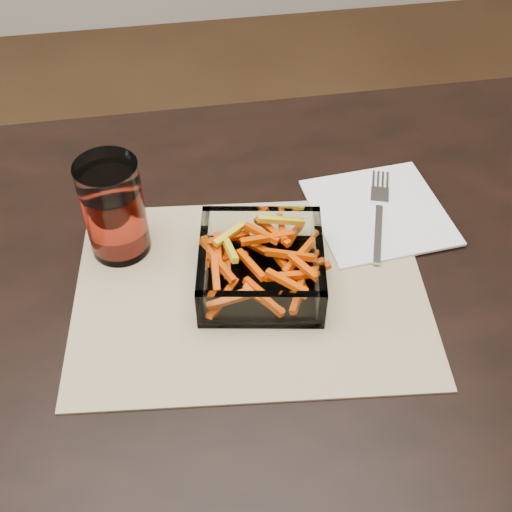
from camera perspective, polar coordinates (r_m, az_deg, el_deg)
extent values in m
cube|color=black|center=(0.82, -4.55, -5.57)|extent=(1.60, 0.90, 0.03)
cube|color=tan|center=(0.83, -0.48, -3.06)|extent=(0.48, 0.37, 0.00)
cube|color=white|center=(0.83, 0.45, -2.00)|extent=(0.18, 0.18, 0.01)
cube|color=white|center=(0.86, 0.45, 2.75)|extent=(0.15, 0.04, 0.06)
cube|color=white|center=(0.77, 0.46, -4.84)|extent=(0.15, 0.04, 0.06)
cube|color=white|center=(0.82, -4.64, -0.80)|extent=(0.04, 0.15, 0.06)
cube|color=white|center=(0.82, 5.55, -0.83)|extent=(0.04, 0.15, 0.06)
cylinder|color=white|center=(0.85, -12.53, 4.14)|extent=(0.08, 0.08, 0.14)
cylinder|color=red|center=(0.86, -12.36, 3.38)|extent=(0.07, 0.07, 0.09)
cube|color=white|center=(0.94, 10.85, 3.89)|extent=(0.20, 0.20, 0.00)
cube|color=silver|center=(0.90, 10.79, 1.97)|extent=(0.05, 0.11, 0.00)
cube|color=silver|center=(0.96, 10.94, 5.36)|extent=(0.04, 0.04, 0.00)
cube|color=silver|center=(0.99, 10.40, 6.76)|extent=(0.02, 0.04, 0.00)
cube|color=silver|center=(0.99, 10.80, 6.71)|extent=(0.02, 0.04, 0.00)
cube|color=silver|center=(0.99, 11.20, 6.66)|extent=(0.02, 0.04, 0.00)
cube|color=silver|center=(0.99, 11.59, 6.61)|extent=(0.02, 0.04, 0.00)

